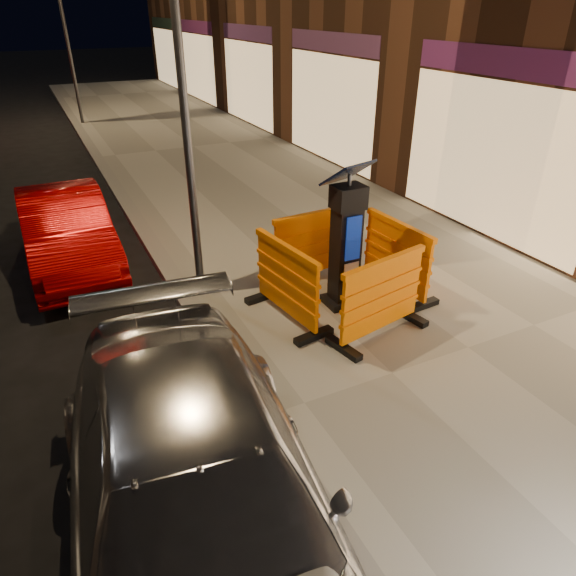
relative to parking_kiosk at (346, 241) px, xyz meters
name	(u,v)px	position (x,y,z in m)	size (l,w,h in m)	color
ground_plane	(263,427)	(-2.10, -1.75, -1.19)	(120.00, 120.00, 0.00)	black
sidewalk	(467,352)	(0.90, -1.75, -1.11)	(6.00, 60.00, 0.15)	gray
kerb	(263,422)	(-2.10, -1.75, -1.11)	(0.30, 60.00, 0.15)	slate
parking_kiosk	(346,241)	(0.00, 0.00, 0.00)	(0.66, 0.66, 2.08)	black
barrier_front	(382,298)	(0.00, -0.95, -0.46)	(1.49, 0.61, 1.16)	#FF7501
barrier_back	(313,246)	(0.00, 0.95, -0.46)	(1.49, 0.61, 1.16)	#FF7501
barrier_kerbside	(287,283)	(-0.95, 0.00, -0.46)	(1.49, 0.61, 1.16)	#FF7501
barrier_bldgside	(396,257)	(0.95, 0.00, -0.46)	(1.49, 0.61, 1.16)	#FF7501
car_silver	(208,563)	(-3.18, -3.01, -1.19)	(2.07, 5.10, 1.48)	#A4A4A9
car_red	(75,263)	(-3.54, 3.62, -1.19)	(1.39, 3.99, 1.31)	#940101
street_lamp_mid	(183,94)	(-1.85, 1.25, 1.96)	(0.12, 0.12, 6.00)	#3F3F44
street_lamp_far	(67,37)	(-1.85, 16.25, 1.96)	(0.12, 0.12, 6.00)	#3F3F44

